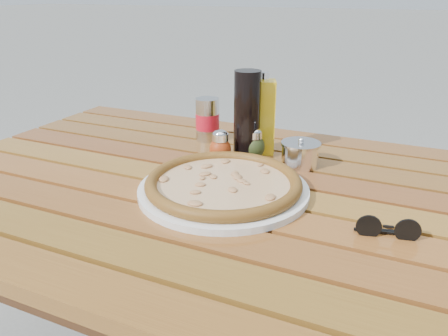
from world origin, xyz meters
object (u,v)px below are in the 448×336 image
at_px(plate, 223,190).
at_px(pepper_shaker, 220,146).
at_px(parmesan_tin, 300,154).
at_px(pizza, 223,183).
at_px(oregano_shaker, 254,144).
at_px(table, 220,214).
at_px(dark_bottle, 247,115).
at_px(olive_oil_cruet, 264,117).
at_px(soda_can, 207,120).
at_px(sunglasses, 388,229).

xyz_separation_m(plate, pepper_shaker, (-0.08, 0.17, 0.03)).
bearing_deg(parmesan_tin, pizza, -116.09).
relative_size(plate, oregano_shaker, 4.39).
xyz_separation_m(table, plate, (0.03, -0.04, 0.08)).
xyz_separation_m(plate, dark_bottle, (-0.04, 0.22, 0.10)).
relative_size(oregano_shaker, olive_oil_cruet, 0.39).
relative_size(oregano_shaker, soda_can, 0.68).
bearing_deg(pizza, oregano_shaker, 93.50).
distance_m(plate, oregano_shaker, 0.22).
distance_m(dark_bottle, parmesan_tin, 0.16).
height_order(table, olive_oil_cruet, olive_oil_cruet).
bearing_deg(soda_can, pepper_shaker, -53.25).
height_order(pepper_shaker, olive_oil_cruet, olive_oil_cruet).
relative_size(soda_can, olive_oil_cruet, 0.57).
bearing_deg(oregano_shaker, sunglasses, -37.58).
xyz_separation_m(plate, parmesan_tin, (0.11, 0.22, 0.02)).
distance_m(plate, parmesan_tin, 0.24).
xyz_separation_m(oregano_shaker, sunglasses, (0.35, -0.27, -0.02)).
distance_m(plate, pepper_shaker, 0.19).
xyz_separation_m(table, dark_bottle, (-0.01, 0.18, 0.19)).
bearing_deg(dark_bottle, pizza, -80.95).
xyz_separation_m(soda_can, olive_oil_cruet, (0.18, -0.03, 0.04)).
bearing_deg(plate, oregano_shaker, 93.50).
bearing_deg(parmesan_tin, plate, -116.09).
bearing_deg(sunglasses, oregano_shaker, 130.64).
distance_m(pizza, oregano_shaker, 0.22).
xyz_separation_m(pizza, soda_can, (-0.19, 0.30, 0.04)).
distance_m(olive_oil_cruet, parmesan_tin, 0.14).
distance_m(table, sunglasses, 0.38).
bearing_deg(oregano_shaker, parmesan_tin, -0.66).
relative_size(oregano_shaker, sunglasses, 0.74).
bearing_deg(sunglasses, parmesan_tin, 118.70).
bearing_deg(soda_can, pizza, -58.45).
distance_m(pizza, sunglasses, 0.34).
bearing_deg(dark_bottle, soda_can, 151.60).
height_order(pepper_shaker, sunglasses, pepper_shaker).
bearing_deg(pizza, plate, -90.00).
relative_size(pizza, olive_oil_cruet, 1.78).
height_order(oregano_shaker, dark_bottle, dark_bottle).
bearing_deg(pizza, olive_oil_cruet, 91.72).
bearing_deg(plate, parmesan_tin, 63.91).
relative_size(olive_oil_cruet, parmesan_tin, 1.98).
height_order(dark_bottle, olive_oil_cruet, dark_bottle).
height_order(soda_can, olive_oil_cruet, olive_oil_cruet).
distance_m(soda_can, olive_oil_cruet, 0.18).
bearing_deg(table, parmesan_tin, 53.59).
xyz_separation_m(oregano_shaker, parmesan_tin, (0.12, -0.00, -0.01)).
bearing_deg(pepper_shaker, parmesan_tin, 15.43).
bearing_deg(parmesan_tin, dark_bottle, 178.64).
bearing_deg(pepper_shaker, dark_bottle, 49.24).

